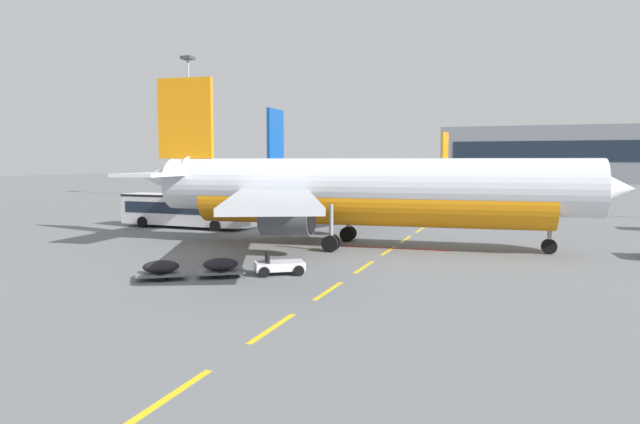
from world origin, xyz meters
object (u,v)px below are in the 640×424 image
at_px(apron_shuttle_bus, 185,208).
at_px(baggage_train, 221,267).
at_px(airliner_far_center, 312,177).
at_px(apron_light_mast_near, 189,109).
at_px(airliner_far_right, 459,174).
at_px(airliner_foreground, 360,191).

height_order(apron_shuttle_bus, baggage_train, apron_shuttle_bus).
bearing_deg(airliner_far_center, apron_light_mast_near, 157.08).
relative_size(airliner_far_right, apron_shuttle_bus, 2.54).
bearing_deg(airliner_far_center, airliner_foreground, -64.81).
xyz_separation_m(airliner_foreground, airliner_far_right, (-0.81, 73.73, -0.45)).
relative_size(apron_shuttle_bus, apron_light_mast_near, 0.53).
height_order(airliner_far_center, apron_light_mast_near, apron_light_mast_near).
height_order(apron_shuttle_bus, apron_light_mast_near, apron_light_mast_near).
distance_m(airliner_foreground, airliner_far_right, 73.73).
relative_size(airliner_foreground, apron_light_mast_near, 1.53).
xyz_separation_m(airliner_far_right, apron_shuttle_bus, (-17.13, -67.74, -1.75)).
xyz_separation_m(airliner_far_center, airliner_far_right, (14.94, 40.26, -0.29)).
xyz_separation_m(apron_shuttle_bus, apron_light_mast_near, (-22.93, 38.10, 12.53)).
height_order(baggage_train, apron_light_mast_near, apron_light_mast_near).
height_order(airliner_foreground, apron_light_mast_near, apron_light_mast_near).
distance_m(airliner_far_center, airliner_far_right, 42.94).
distance_m(apron_shuttle_bus, apron_light_mast_near, 46.20).
relative_size(airliner_far_center, airliner_far_right, 1.08).
bearing_deg(airliner_far_right, airliner_far_center, -110.36).
relative_size(airliner_foreground, baggage_train, 4.32).
relative_size(airliner_far_right, baggage_train, 3.83).
distance_m(airliner_far_right, apron_shuttle_bus, 69.89).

